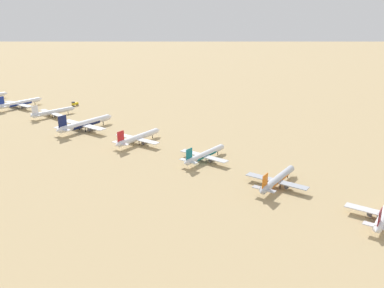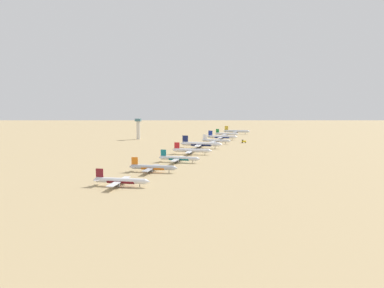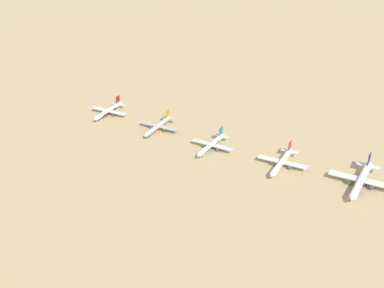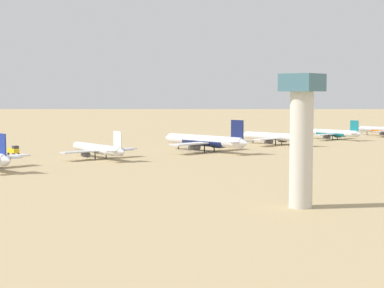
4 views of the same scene
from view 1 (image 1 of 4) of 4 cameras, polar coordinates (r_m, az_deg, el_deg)
name	(u,v)px [view 1 (image 1 of 4)]	position (r m, az deg, el deg)	size (l,w,h in m)	color
ground_plane	(89,129)	(279.84, -14.39, 2.09)	(2270.83, 2270.83, 0.00)	tan
parked_jet_1	(277,179)	(186.60, 12.01, -4.92)	(36.29, 29.48, 10.46)	#B2B7C1
parked_jet_2	(205,155)	(213.15, 1.82, -1.50)	(35.99, 29.33, 10.38)	silver
parked_jet_3	(138,138)	(242.34, -7.65, 0.92)	(38.93, 31.62, 11.22)	white
parked_jet_4	(85,124)	(276.28, -14.91, 2.80)	(46.81, 38.07, 13.49)	white
parked_jet_5	(53,112)	(318.85, -19.09, 4.30)	(36.76, 30.12, 10.66)	silver
parked_jet_6	(19,103)	(357.38, -23.24, 5.33)	(41.38, 33.65, 11.93)	white
service_truck	(75,104)	(349.90, -16.27, 5.53)	(5.45, 3.27, 3.90)	yellow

